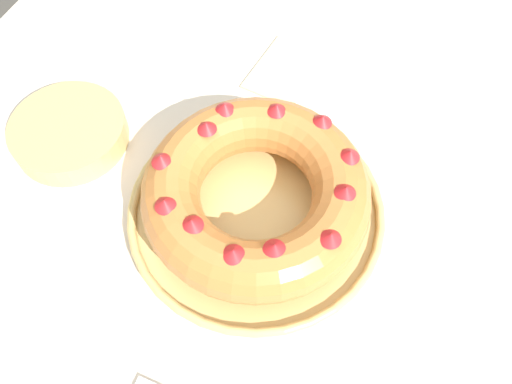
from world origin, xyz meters
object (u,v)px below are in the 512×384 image
(side_bowl, at_px, (69,132))
(serving_dish, at_px, (256,210))
(bundt_cake, at_px, (256,192))
(napkin, at_px, (285,71))

(side_bowl, bearing_deg, serving_dish, -92.52)
(bundt_cake, relative_size, side_bowl, 1.74)
(serving_dish, distance_m, bundt_cake, 0.05)
(side_bowl, height_order, napkin, side_bowl)
(serving_dish, bearing_deg, side_bowl, 87.48)
(side_bowl, xyz_separation_m, napkin, (0.26, -0.25, -0.02))
(side_bowl, bearing_deg, napkin, -44.08)
(bundt_cake, distance_m, side_bowl, 0.31)
(bundt_cake, xyz_separation_m, side_bowl, (0.01, 0.31, -0.04))
(serving_dish, height_order, bundt_cake, bundt_cake)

